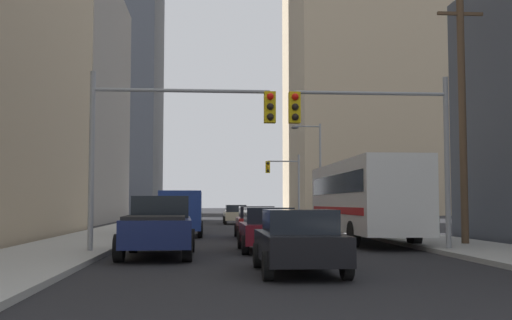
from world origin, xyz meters
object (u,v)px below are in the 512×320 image
(sedan_beige, at_px, (236,214))
(traffic_signal_near_right, at_px, (377,131))
(sedan_red, at_px, (256,222))
(sedan_maroon, at_px, (268,229))
(sedan_silver, at_px, (184,217))
(pickup_truck_navy, at_px, (159,227))
(city_bus, at_px, (362,197))
(traffic_signal_far_right, at_px, (285,177))
(traffic_signal_near_left, at_px, (175,128))
(sedan_black, at_px, (299,241))
(cargo_van_blue, at_px, (181,211))

(sedan_beige, relative_size, traffic_signal_near_right, 0.70)
(sedan_red, distance_m, sedan_beige, 19.94)
(sedan_maroon, height_order, sedan_silver, same)
(pickup_truck_navy, relative_size, traffic_signal_near_right, 0.91)
(sedan_red, relative_size, sedan_silver, 0.99)
(sedan_maroon, height_order, traffic_signal_near_right, traffic_signal_near_right)
(city_bus, height_order, traffic_signal_far_right, traffic_signal_far_right)
(pickup_truck_navy, xyz_separation_m, sedan_silver, (0.02, 21.23, -0.16))
(city_bus, relative_size, traffic_signal_near_left, 1.88)
(pickup_truck_navy, xyz_separation_m, sedan_black, (3.70, -5.05, -0.16))
(sedan_beige, bearing_deg, traffic_signal_far_right, 48.84)
(sedan_silver, bearing_deg, sedan_black, -82.03)
(sedan_maroon, bearing_deg, cargo_van_blue, 108.46)
(sedan_silver, bearing_deg, cargo_van_blue, -88.75)
(sedan_red, bearing_deg, sedan_silver, 108.77)
(sedan_black, relative_size, sedan_maroon, 1.00)
(sedan_black, bearing_deg, sedan_maroon, 90.66)
(city_bus, relative_size, cargo_van_blue, 2.20)
(sedan_black, relative_size, sedan_red, 1.00)
(pickup_truck_navy, distance_m, sedan_maroon, 4.00)
(sedan_silver, bearing_deg, sedan_beige, 66.50)
(sedan_beige, bearing_deg, sedan_black, -90.13)
(city_bus, xyz_separation_m, sedan_black, (-4.52, -11.70, -1.16))
(sedan_red, bearing_deg, traffic_signal_near_right, -69.79)
(sedan_maroon, xyz_separation_m, sedan_red, (0.23, 8.24, 0.00))
(sedan_maroon, relative_size, sedan_beige, 1.00)
(sedan_silver, bearing_deg, pickup_truck_navy, -90.04)
(traffic_signal_far_right, bearing_deg, sedan_red, -100.21)
(sedan_maroon, bearing_deg, pickup_truck_navy, -154.87)
(cargo_van_blue, relative_size, traffic_signal_near_right, 0.87)
(sedan_silver, bearing_deg, sedan_red, -71.23)
(city_bus, xyz_separation_m, cargo_van_blue, (-8.00, 5.24, -0.64))
(city_bus, relative_size, sedan_black, 2.74)
(pickup_truck_navy, xyz_separation_m, sedan_beige, (3.78, 29.89, -0.16))
(sedan_silver, height_order, traffic_signal_far_right, traffic_signal_far_right)
(cargo_van_blue, height_order, traffic_signal_near_left, traffic_signal_near_left)
(cargo_van_blue, xyz_separation_m, traffic_signal_far_right, (8.17, 23.28, 2.72))
(traffic_signal_near_right, bearing_deg, sedan_silver, 109.42)
(cargo_van_blue, height_order, sedan_red, cargo_van_blue)
(pickup_truck_navy, distance_m, traffic_signal_far_right, 36.28)
(sedan_red, relative_size, traffic_signal_far_right, 0.70)
(sedan_silver, distance_m, traffic_signal_near_left, 20.81)
(sedan_silver, bearing_deg, traffic_signal_near_left, -88.78)
(sedan_black, relative_size, sedan_silver, 0.99)
(sedan_red, bearing_deg, cargo_van_blue, 151.84)
(sedan_beige, bearing_deg, pickup_truck_navy, -97.21)
(cargo_van_blue, height_order, traffic_signal_far_right, traffic_signal_far_right)
(sedan_beige, distance_m, sedan_silver, 9.43)
(pickup_truck_navy, bearing_deg, city_bus, 38.98)
(cargo_van_blue, height_order, sedan_beige, cargo_van_blue)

